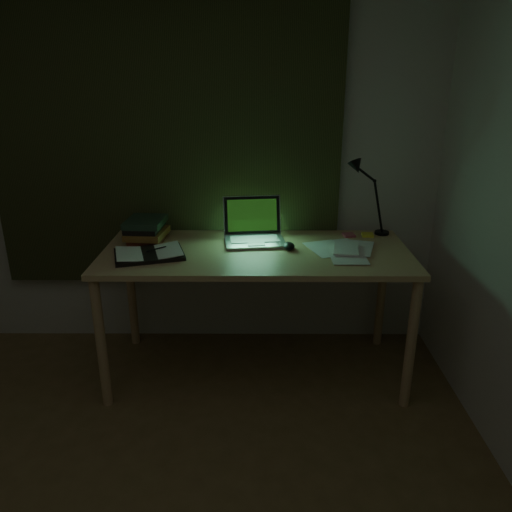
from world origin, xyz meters
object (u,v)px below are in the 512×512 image
at_px(laptop, 255,223).
at_px(open_textbook, 149,254).
at_px(book_stack, 146,230).
at_px(loose_papers, 337,249).
at_px(desk, 256,313).
at_px(desk_lamp, 385,197).

relative_size(laptop, open_textbook, 1.07).
bearing_deg(open_textbook, book_stack, 87.49).
bearing_deg(open_textbook, loose_papers, -11.28).
relative_size(desk, open_textbook, 4.74).
relative_size(book_stack, loose_papers, 0.77).
distance_m(book_stack, desk_lamp, 1.49).
bearing_deg(loose_papers, desk_lamp, 43.31).
bearing_deg(desk_lamp, book_stack, 175.29).
bearing_deg(book_stack, laptop, -3.97).
height_order(open_textbook, desk_lamp, desk_lamp).
relative_size(laptop, book_stack, 1.54).
bearing_deg(loose_papers, desk, 179.87).
bearing_deg(book_stack, desk_lamp, 5.37).
xyz_separation_m(desk, laptop, (-0.01, 0.13, 0.53)).
relative_size(desk, loose_papers, 5.23).
bearing_deg(loose_papers, open_textbook, -174.52).
distance_m(open_textbook, book_stack, 0.29).
distance_m(laptop, loose_papers, 0.51).
height_order(book_stack, desk_lamp, desk_lamp).
bearing_deg(laptop, loose_papers, -22.10).
xyz_separation_m(laptop, desk_lamp, (0.81, 0.18, 0.12)).
bearing_deg(desk_lamp, laptop, -177.25).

